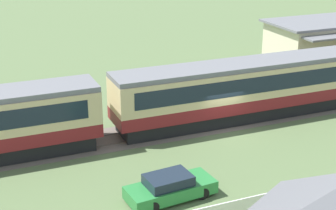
# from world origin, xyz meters

# --- Properties ---
(ground_plane) EXTENTS (600.00, 600.00, 0.00)m
(ground_plane) POSITION_xyz_m (0.00, 0.00, 0.00)
(ground_plane) COLOR #566B42
(passenger_train) EXTENTS (64.77, 2.94, 3.92)m
(passenger_train) POSITION_xyz_m (3.84, 1.29, 2.18)
(passenger_train) COLOR maroon
(passenger_train) RESTS_ON ground_plane
(railway_track) EXTENTS (120.35, 3.60, 0.04)m
(railway_track) POSITION_xyz_m (3.42, 1.29, 0.01)
(railway_track) COLOR #665B51
(railway_track) RESTS_ON ground_plane
(station_building) EXTENTS (11.23, 7.27, 3.84)m
(station_building) POSITION_xyz_m (16.61, 10.78, 1.95)
(station_building) COLOR beige
(station_building) RESTS_ON ground_plane
(parked_car_green) EXTENTS (4.51, 2.13, 1.29)m
(parked_car_green) POSITION_xyz_m (-6.40, -6.54, 0.61)
(parked_car_green) COLOR #287A38
(parked_car_green) RESTS_ON ground_plane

